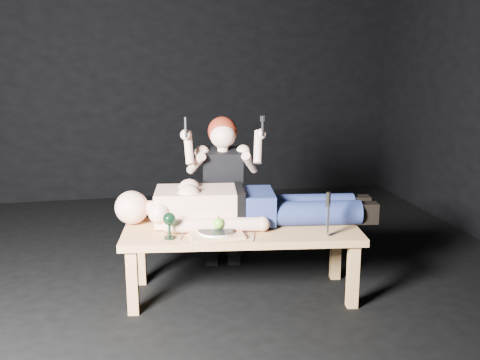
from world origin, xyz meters
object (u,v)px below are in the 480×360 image
(goblet, at_px, (169,226))
(carving_knife, at_px, (328,214))
(kneeling_woman, at_px, (222,190))
(serving_tray, at_px, (216,234))
(lying_man, at_px, (247,202))
(table, at_px, (242,262))

(goblet, bearing_deg, carving_knife, -8.95)
(kneeling_woman, bearing_deg, carving_knife, -50.09)
(kneeling_woman, height_order, serving_tray, kneeling_woman)
(kneeling_woman, height_order, carving_knife, kneeling_woman)
(lying_man, height_order, goblet, lying_man)
(lying_man, relative_size, goblet, 9.64)
(lying_man, bearing_deg, table, -110.19)
(kneeling_woman, relative_size, carving_knife, 4.16)
(table, distance_m, kneeling_woman, 0.63)
(serving_tray, relative_size, carving_knife, 1.17)
(goblet, bearing_deg, table, 13.07)
(table, bearing_deg, kneeling_woman, 101.04)
(table, bearing_deg, serving_tray, -142.32)
(table, xyz_separation_m, lying_man, (0.06, 0.12, 0.36))
(table, height_order, kneeling_woman, kneeling_woman)
(serving_tray, relative_size, goblet, 2.00)
(goblet, xyz_separation_m, carving_knife, (0.93, -0.15, 0.06))
(table, distance_m, carving_knife, 0.65)
(carving_knife, bearing_deg, kneeling_woman, 130.50)
(lying_man, distance_m, carving_knife, 0.55)
(kneeling_woman, distance_m, carving_knife, 0.93)
(goblet, relative_size, carving_knife, 0.59)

